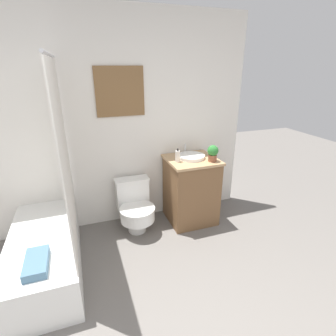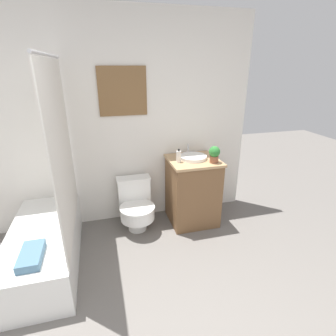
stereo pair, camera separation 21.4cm
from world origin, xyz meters
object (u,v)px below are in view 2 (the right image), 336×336
Objects in this scene: toilet at (136,205)px; potted_plant at (214,154)px; sink at (193,157)px; soap_bottle at (179,156)px.

toilet is 1.13m from potted_plant.
potted_plant reaches higher than sink.
soap_bottle is (-0.20, -0.07, 0.05)m from sink.
sink is 0.28m from potted_plant.
soap_bottle is at bearing -8.68° from toilet.
potted_plant is (0.19, -0.18, 0.09)m from sink.
toilet is at bearing 179.05° from sink.
potted_plant is at bearing -16.57° from soap_bottle.
soap_bottle is (0.51, -0.08, 0.61)m from toilet.
sink is 0.22m from soap_bottle.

